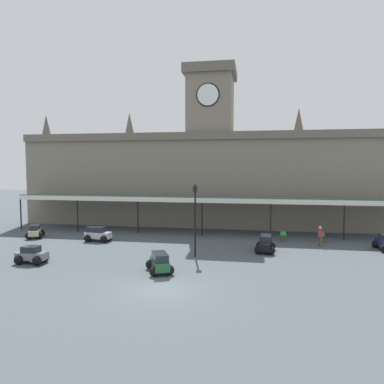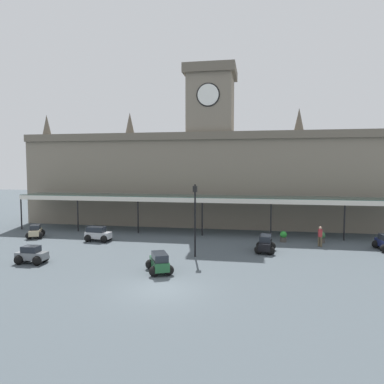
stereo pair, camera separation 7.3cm
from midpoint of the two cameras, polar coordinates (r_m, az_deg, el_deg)
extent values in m
plane|color=#444D54|center=(19.86, -5.03, -15.36)|extent=(140.00, 140.00, 0.00)
cube|color=slate|center=(39.78, 2.92, 1.99)|extent=(41.93, 5.44, 10.17)
cube|color=#685F52|center=(37.03, 2.40, 9.08)|extent=(41.93, 0.30, 0.80)
cube|color=slate|center=(40.29, 2.97, 13.68)|extent=(4.80, 4.80, 6.17)
cube|color=#61594D|center=(41.03, 2.99, 18.63)|extent=(5.50, 5.50, 1.00)
cylinder|color=white|center=(38.02, 2.50, 15.39)|extent=(2.20, 0.12, 2.20)
cylinder|color=black|center=(38.06, 2.51, 15.37)|extent=(2.46, 0.06, 2.46)
cone|color=#5B5448|center=(46.87, -22.45, 9.83)|extent=(1.10, 1.10, 2.60)
cone|color=#5B5448|center=(42.24, -10.08, 10.74)|extent=(1.10, 1.10, 2.60)
cone|color=#5B5448|center=(40.00, 16.75, 10.99)|extent=(1.10, 1.10, 2.60)
cube|color=#38564C|center=(35.01, 1.93, -0.79)|extent=(38.37, 3.20, 0.16)
cube|color=silver|center=(33.45, 1.54, -1.37)|extent=(38.37, 0.12, 0.44)
cylinder|color=black|center=(41.20, -25.90, -3.01)|extent=(0.14, 0.14, 3.50)
cylinder|color=black|center=(37.82, -18.01, -3.41)|extent=(0.14, 0.14, 3.50)
cylinder|color=black|center=(35.29, -8.78, -3.79)|extent=(0.14, 0.14, 3.50)
cylinder|color=black|center=(33.80, 1.57, -4.09)|extent=(0.14, 0.14, 3.50)
cylinder|color=black|center=(33.48, 12.50, -4.27)|extent=(0.14, 0.14, 3.50)
cylinder|color=black|center=(34.36, 23.24, -4.30)|extent=(0.14, 0.14, 3.50)
sphere|color=black|center=(32.59, 27.41, -7.44)|extent=(0.64, 0.64, 0.64)
sphere|color=black|center=(31.19, 28.49, -7.99)|extent=(0.64, 0.64, 0.64)
cube|color=#B2B5BA|center=(32.52, -14.93, -6.73)|extent=(2.30, 1.03, 0.55)
cube|color=#1E232B|center=(32.52, -15.25, -5.84)|extent=(1.60, 0.92, 0.45)
sphere|color=black|center=(32.60, -13.33, -7.07)|extent=(0.64, 0.64, 0.64)
sphere|color=black|center=(31.81, -14.06, -7.37)|extent=(0.64, 0.64, 0.64)
sphere|color=black|center=(33.31, -15.73, -6.87)|extent=(0.64, 0.64, 0.64)
sphere|color=black|center=(32.54, -16.51, -7.15)|extent=(0.64, 0.64, 0.64)
cube|color=#1E512D|center=(22.67, -5.34, -11.41)|extent=(1.78, 2.42, 0.55)
cube|color=#1E232B|center=(22.35, -5.26, -10.31)|extent=(1.41, 1.76, 0.45)
sphere|color=black|center=(23.40, -6.79, -11.49)|extent=(0.64, 0.64, 0.64)
sphere|color=black|center=(23.54, -4.58, -11.38)|extent=(0.64, 0.64, 0.64)
sphere|color=black|center=(21.93, -6.16, -12.57)|extent=(0.64, 0.64, 0.64)
sphere|color=black|center=(22.08, -3.80, -12.44)|extent=(0.64, 0.64, 0.64)
cube|color=tan|center=(36.05, -23.98, -5.92)|extent=(1.67, 2.23, 0.50)
cube|color=#1E232B|center=(35.92, -24.02, -5.21)|extent=(1.19, 1.34, 0.42)
sphere|color=black|center=(36.81, -24.49, -6.05)|extent=(0.64, 0.64, 0.64)
sphere|color=black|center=(36.67, -23.13, -6.04)|extent=(0.64, 0.64, 0.64)
sphere|color=black|center=(35.50, -24.85, -6.43)|extent=(0.64, 0.64, 0.64)
sphere|color=black|center=(35.36, -23.43, -6.43)|extent=(0.64, 0.64, 0.64)
cube|color=black|center=(28.20, 11.63, -8.35)|extent=(1.11, 2.32, 0.55)
cube|color=#1E232B|center=(28.29, 11.68, -7.28)|extent=(0.97, 1.62, 0.45)
sphere|color=black|center=(27.47, 12.47, -9.19)|extent=(0.64, 0.64, 0.64)
sphere|color=black|center=(27.53, 10.57, -9.13)|extent=(0.64, 0.64, 0.64)
sphere|color=black|center=(28.98, 12.63, -8.48)|extent=(0.64, 0.64, 0.64)
sphere|color=black|center=(29.04, 10.83, -8.43)|extent=(0.64, 0.64, 0.64)
cube|color=slate|center=(26.91, -24.46, -9.32)|extent=(2.06, 0.91, 0.50)
cube|color=#1E232B|center=(26.83, -24.58, -8.35)|extent=(1.11, 0.82, 0.42)
sphere|color=black|center=(26.95, -22.71, -9.68)|extent=(0.64, 0.64, 0.64)
sphere|color=black|center=(26.23, -23.74, -10.09)|extent=(0.64, 0.64, 0.64)
sphere|color=black|center=(27.68, -25.12, -9.39)|extent=(0.64, 0.64, 0.64)
sphere|color=black|center=(26.98, -26.18, -9.78)|extent=(0.64, 0.64, 0.64)
cylinder|color=brown|center=(31.37, 19.66, -7.48)|extent=(0.17, 0.17, 0.82)
cylinder|color=brown|center=(31.25, 19.99, -7.54)|extent=(0.17, 0.17, 0.82)
cylinder|color=#A52D33|center=(31.18, 19.86, -6.21)|extent=(0.34, 0.34, 0.62)
sphere|color=tan|center=(31.10, 19.88, -5.44)|extent=(0.23, 0.23, 0.23)
cylinder|color=black|center=(25.86, 0.42, -5.26)|extent=(0.13, 0.13, 4.77)
cube|color=black|center=(25.56, 0.43, 0.50)|extent=(0.30, 0.30, 0.44)
sphere|color=black|center=(25.54, 0.43, 1.13)|extent=(0.14, 0.14, 0.14)
cylinder|color=#47423D|center=(32.24, 14.40, -7.42)|extent=(0.56, 0.56, 0.42)
sphere|color=#288A2F|center=(32.16, 14.41, -6.63)|extent=(0.60, 0.60, 0.60)
cylinder|color=#47423D|center=(32.90, 20.06, -7.31)|extent=(0.56, 0.56, 0.42)
sphere|color=#35653B|center=(32.81, 20.08, -6.54)|extent=(0.60, 0.60, 0.60)
camera|label=1|loc=(0.04, -90.07, -0.01)|focal=33.13mm
camera|label=2|loc=(0.04, 89.93, 0.01)|focal=33.13mm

